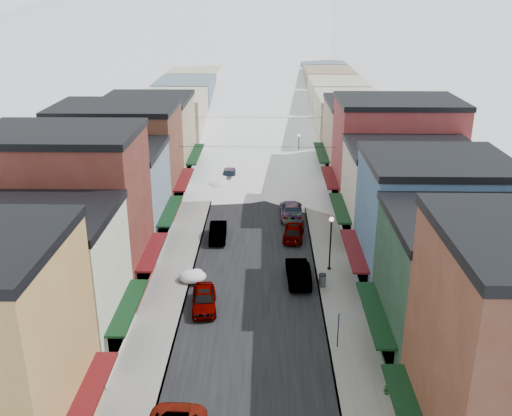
{
  "coord_description": "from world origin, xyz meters",
  "views": [
    {
      "loc": [
        0.92,
        -18.21,
        21.49
      ],
      "look_at": [
        0.0,
        31.27,
        2.65
      ],
      "focal_mm": 40.0,
      "sensor_mm": 36.0,
      "label": 1
    }
  ],
  "objects_px": {
    "car_green_sedan": "(298,272)",
    "trash_can": "(322,280)",
    "streetlamp_near": "(331,237)",
    "car_silver_sedan": "(204,299)",
    "car_dark_hatch": "(218,232)"
  },
  "relations": [
    {
      "from": "trash_can",
      "to": "streetlamp_near",
      "type": "distance_m",
      "value": 3.85
    },
    {
      "from": "car_green_sedan",
      "to": "trash_can",
      "type": "relative_size",
      "value": 4.91
    },
    {
      "from": "car_green_sedan",
      "to": "trash_can",
      "type": "height_order",
      "value": "car_green_sedan"
    },
    {
      "from": "car_green_sedan",
      "to": "car_dark_hatch",
      "type": "bearing_deg",
      "value": -51.4
    },
    {
      "from": "car_dark_hatch",
      "to": "car_green_sedan",
      "type": "xyz_separation_m",
      "value": [
        7.0,
        -8.08,
        0.1
      ]
    },
    {
      "from": "car_dark_hatch",
      "to": "car_green_sedan",
      "type": "height_order",
      "value": "car_green_sedan"
    },
    {
      "from": "car_silver_sedan",
      "to": "trash_can",
      "type": "xyz_separation_m",
      "value": [
        8.81,
        3.21,
        -0.07
      ]
    },
    {
      "from": "trash_can",
      "to": "car_silver_sedan",
      "type": "bearing_deg",
      "value": -159.98
    },
    {
      "from": "car_silver_sedan",
      "to": "car_dark_hatch",
      "type": "height_order",
      "value": "car_silver_sedan"
    },
    {
      "from": "car_silver_sedan",
      "to": "trash_can",
      "type": "height_order",
      "value": "car_silver_sedan"
    },
    {
      "from": "car_dark_hatch",
      "to": "streetlamp_near",
      "type": "distance_m",
      "value": 11.7
    },
    {
      "from": "car_green_sedan",
      "to": "car_silver_sedan",
      "type": "bearing_deg",
      "value": 28.83
    },
    {
      "from": "car_green_sedan",
      "to": "streetlamp_near",
      "type": "xyz_separation_m",
      "value": [
        2.65,
        1.89,
        2.23
      ]
    },
    {
      "from": "car_silver_sedan",
      "to": "car_dark_hatch",
      "type": "relative_size",
      "value": 1.0
    },
    {
      "from": "car_dark_hatch",
      "to": "trash_can",
      "type": "bearing_deg",
      "value": -47.96
    }
  ]
}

